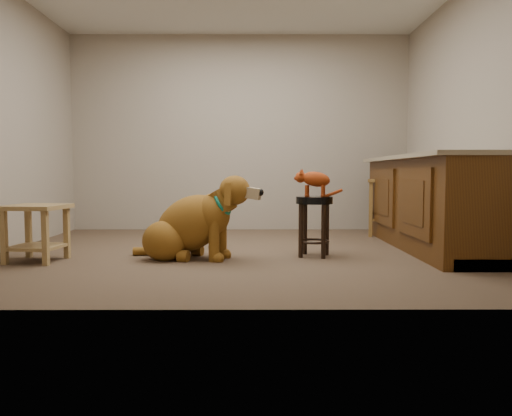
{
  "coord_description": "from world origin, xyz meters",
  "views": [
    {
      "loc": [
        0.19,
        -4.74,
        0.76
      ],
      "look_at": [
        0.21,
        -0.26,
        0.45
      ],
      "focal_mm": 35.0,
      "sensor_mm": 36.0,
      "label": 1
    }
  ],
  "objects_px": {
    "padded_stool": "(314,214)",
    "tabby_kitten": "(313,180)",
    "wood_stool": "(384,206)",
    "side_table": "(36,224)",
    "golden_retriever": "(192,225)"
  },
  "relations": [
    {
      "from": "wood_stool",
      "to": "golden_retriever",
      "type": "height_order",
      "value": "golden_retriever"
    },
    {
      "from": "side_table",
      "to": "tabby_kitten",
      "type": "relative_size",
      "value": 1.17
    },
    {
      "from": "padded_stool",
      "to": "side_table",
      "type": "bearing_deg",
      "value": -174.07
    },
    {
      "from": "padded_stool",
      "to": "wood_stool",
      "type": "xyz_separation_m",
      "value": [
        1.03,
        1.5,
        -0.03
      ]
    },
    {
      "from": "golden_retriever",
      "to": "wood_stool",
      "type": "bearing_deg",
      "value": 51.98
    },
    {
      "from": "golden_retriever",
      "to": "tabby_kitten",
      "type": "distance_m",
      "value": 1.18
    },
    {
      "from": "wood_stool",
      "to": "side_table",
      "type": "xyz_separation_m",
      "value": [
        -3.46,
        -1.75,
        -0.04
      ]
    },
    {
      "from": "padded_stool",
      "to": "tabby_kitten",
      "type": "bearing_deg",
      "value": 157.64
    },
    {
      "from": "side_table",
      "to": "golden_retriever",
      "type": "bearing_deg",
      "value": 6.2
    },
    {
      "from": "padded_stool",
      "to": "tabby_kitten",
      "type": "distance_m",
      "value": 0.31
    },
    {
      "from": "side_table",
      "to": "golden_retriever",
      "type": "xyz_separation_m",
      "value": [
        1.32,
        0.14,
        -0.03
      ]
    },
    {
      "from": "padded_stool",
      "to": "golden_retriever",
      "type": "xyz_separation_m",
      "value": [
        -1.11,
        -0.11,
        -0.09
      ]
    },
    {
      "from": "side_table",
      "to": "golden_retriever",
      "type": "height_order",
      "value": "golden_retriever"
    },
    {
      "from": "padded_stool",
      "to": "golden_retriever",
      "type": "relative_size",
      "value": 0.46
    },
    {
      "from": "wood_stool",
      "to": "side_table",
      "type": "height_order",
      "value": "wood_stool"
    }
  ]
}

